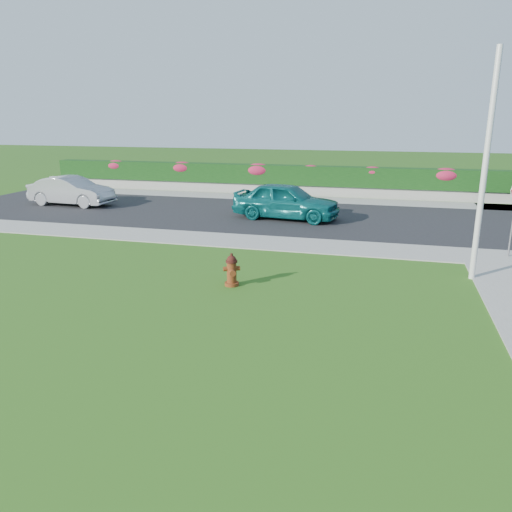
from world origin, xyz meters
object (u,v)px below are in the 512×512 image
(sedan_silver, at_px, (71,191))
(fire_hydrant, at_px, (232,270))
(sedan_teal, at_px, (286,201))
(utility_pole, at_px, (485,169))

(sedan_silver, bearing_deg, fire_hydrant, -126.35)
(fire_hydrant, height_order, sedan_silver, sedan_silver)
(sedan_teal, bearing_deg, fire_hydrant, -170.65)
(sedan_teal, xyz_separation_m, utility_pole, (6.76, -6.87, 2.26))
(fire_hydrant, distance_m, utility_pole, 7.33)
(sedan_silver, xyz_separation_m, utility_pole, (18.06, -7.55, 2.33))
(utility_pole, bearing_deg, sedan_silver, 157.31)
(utility_pole, bearing_deg, fire_hydrant, -160.25)
(sedan_teal, bearing_deg, sedan_silver, 93.78)
(fire_hydrant, relative_size, sedan_silver, 0.21)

